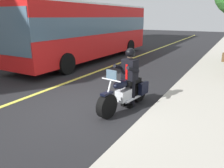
# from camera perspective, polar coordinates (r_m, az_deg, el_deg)

# --- Properties ---
(ground_plane) EXTENTS (80.00, 80.00, 0.00)m
(ground_plane) POSITION_cam_1_polar(r_m,az_deg,el_deg) (6.66, -8.81, -6.01)
(ground_plane) COLOR black
(lane_center_stripe) EXTENTS (60.00, 0.16, 0.01)m
(lane_center_stripe) POSITION_cam_1_polar(r_m,az_deg,el_deg) (7.99, -20.15, -2.88)
(lane_center_stripe) COLOR #E5DB4C
(lane_center_stripe) RESTS_ON ground_plane
(motorcycle_main) EXTENTS (2.22, 0.80, 1.26)m
(motorcycle_main) POSITION_cam_1_polar(r_m,az_deg,el_deg) (6.41, 3.49, -2.39)
(motorcycle_main) COLOR black
(motorcycle_main) RESTS_ON ground_plane
(rider_main) EXTENTS (0.68, 0.61, 1.74)m
(rider_main) POSITION_cam_1_polar(r_m,az_deg,el_deg) (6.40, 4.53, 3.00)
(rider_main) COLOR black
(rider_main) RESTS_ON ground_plane
(bus_near) EXTENTS (11.05, 2.70, 3.30)m
(bus_near) POSITION_cam_1_polar(r_m,az_deg,el_deg) (13.81, -5.89, 13.96)
(bus_near) COLOR red
(bus_near) RESTS_ON ground_plane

